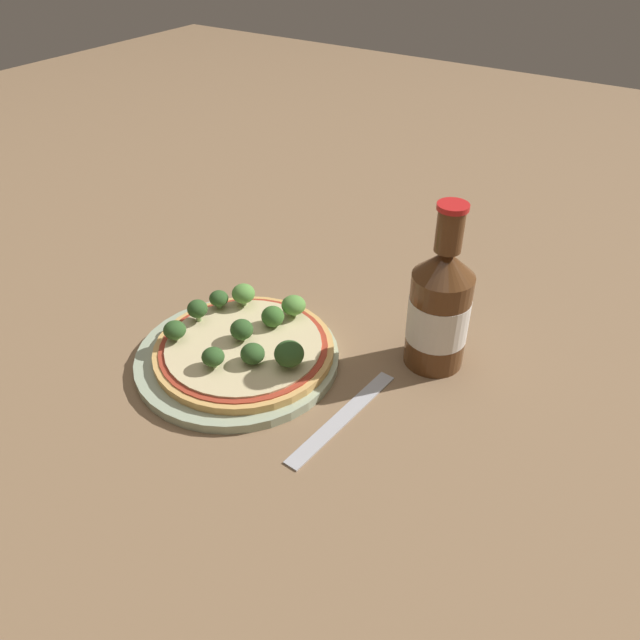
{
  "coord_description": "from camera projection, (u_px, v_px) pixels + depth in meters",
  "views": [
    {
      "loc": [
        0.4,
        -0.47,
        0.49
      ],
      "look_at": [
        0.07,
        0.03,
        0.06
      ],
      "focal_mm": 35.0,
      "sensor_mm": 36.0,
      "label": 1
    }
  ],
  "objects": [
    {
      "name": "broccoli_floret_9",
      "position": [
        243.0,
        294.0,
        0.81
      ],
      "size": [
        0.03,
        0.03,
        0.03
      ],
      "color": "#89A866",
      "rests_on": "pizza"
    },
    {
      "name": "pizza",
      "position": [
        244.0,
        348.0,
        0.76
      ],
      "size": [
        0.22,
        0.22,
        0.01
      ],
      "color": "tan",
      "rests_on": "plate"
    },
    {
      "name": "broccoli_floret_2",
      "position": [
        294.0,
        305.0,
        0.79
      ],
      "size": [
        0.03,
        0.03,
        0.03
      ],
      "color": "#89A866",
      "rests_on": "pizza"
    },
    {
      "name": "broccoli_floret_1",
      "position": [
        175.0,
        330.0,
        0.75
      ],
      "size": [
        0.03,
        0.03,
        0.03
      ],
      "color": "#89A866",
      "rests_on": "pizza"
    },
    {
      "name": "broccoli_floret_5",
      "position": [
        271.0,
        316.0,
        0.78
      ],
      "size": [
        0.03,
        0.03,
        0.03
      ],
      "color": "#89A866",
      "rests_on": "pizza"
    },
    {
      "name": "broccoli_floret_8",
      "position": [
        253.0,
        354.0,
        0.72
      ],
      "size": [
        0.03,
        0.03,
        0.02
      ],
      "color": "#89A866",
      "rests_on": "pizza"
    },
    {
      "name": "beer_bottle",
      "position": [
        439.0,
        308.0,
        0.72
      ],
      "size": [
        0.07,
        0.07,
        0.21
      ],
      "color": "#563319",
      "rests_on": "ground_plane"
    },
    {
      "name": "broccoli_floret_0",
      "position": [
        213.0,
        357.0,
        0.71
      ],
      "size": [
        0.03,
        0.03,
        0.03
      ],
      "color": "#89A866",
      "rests_on": "pizza"
    },
    {
      "name": "ground_plane",
      "position": [
        260.0,
        353.0,
        0.78
      ],
      "size": [
        3.0,
        3.0,
        0.0
      ],
      "primitive_type": "plane",
      "color": "#846647"
    },
    {
      "name": "fork",
      "position": [
        343.0,
        417.0,
        0.69
      ],
      "size": [
        0.03,
        0.18,
        0.0
      ],
      "rotation": [
        0.0,
        0.0,
        1.48
      ],
      "color": "#B2B2B7",
      "rests_on": "ground_plane"
    },
    {
      "name": "broccoli_floret_6",
      "position": [
        242.0,
        330.0,
        0.75
      ],
      "size": [
        0.03,
        0.03,
        0.03
      ],
      "color": "#89A866",
      "rests_on": "pizza"
    },
    {
      "name": "broccoli_floret_4",
      "position": [
        289.0,
        354.0,
        0.71
      ],
      "size": [
        0.03,
        0.03,
        0.03
      ],
      "color": "#89A866",
      "rests_on": "pizza"
    },
    {
      "name": "broccoli_floret_3",
      "position": [
        197.0,
        309.0,
        0.78
      ],
      "size": [
        0.03,
        0.03,
        0.03
      ],
      "color": "#89A866",
      "rests_on": "pizza"
    },
    {
      "name": "broccoli_floret_7",
      "position": [
        219.0,
        299.0,
        0.81
      ],
      "size": [
        0.02,
        0.02,
        0.02
      ],
      "color": "#89A866",
      "rests_on": "pizza"
    },
    {
      "name": "plate",
      "position": [
        238.0,
        357.0,
        0.76
      ],
      "size": [
        0.25,
        0.25,
        0.01
      ],
      "color": "#A3B293",
      "rests_on": "ground_plane"
    }
  ]
}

